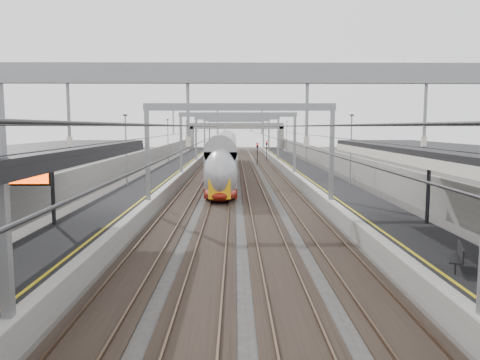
{
  "coord_description": "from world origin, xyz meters",
  "views": [
    {
      "loc": [
        -0.32,
        -9.89,
        6.02
      ],
      "look_at": [
        0.0,
        20.17,
        2.59
      ],
      "focal_mm": 35.0,
      "sensor_mm": 36.0,
      "label": 1
    }
  ],
  "objects_px": {
    "bench": "(457,254)",
    "signal_green": "(207,148)",
    "overbridge": "(236,130)",
    "train": "(226,159)"
  },
  "relations": [
    {
      "from": "bench",
      "to": "signal_green",
      "type": "relative_size",
      "value": 0.52
    },
    {
      "from": "overbridge",
      "to": "bench",
      "type": "height_order",
      "value": "overbridge"
    },
    {
      "from": "bench",
      "to": "train",
      "type": "bearing_deg",
      "value": 102.14
    },
    {
      "from": "overbridge",
      "to": "signal_green",
      "type": "relative_size",
      "value": 6.33
    },
    {
      "from": "train",
      "to": "bench",
      "type": "distance_m",
      "value": 42.93
    },
    {
      "from": "bench",
      "to": "signal_green",
      "type": "xyz_separation_m",
      "value": [
        -12.72,
        65.42,
        0.87
      ]
    },
    {
      "from": "overbridge",
      "to": "bench",
      "type": "bearing_deg",
      "value": -85.42
    },
    {
      "from": "overbridge",
      "to": "train",
      "type": "relative_size",
      "value": 0.45
    },
    {
      "from": "bench",
      "to": "signal_green",
      "type": "bearing_deg",
      "value": 101.01
    },
    {
      "from": "overbridge",
      "to": "bench",
      "type": "xyz_separation_m",
      "value": [
        7.52,
        -93.89,
        -3.77
      ]
    }
  ]
}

